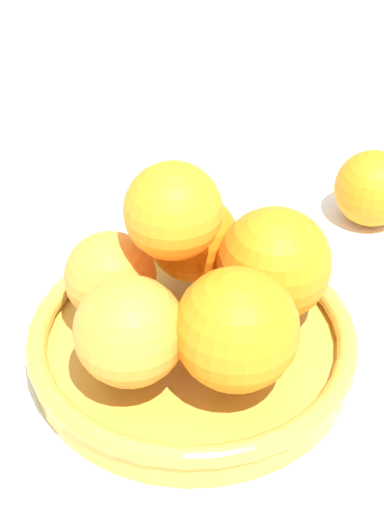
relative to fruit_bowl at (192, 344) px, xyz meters
The scene contains 4 objects.
ground_plane 0.02m from the fruit_bowl, ahead, with size 4.00×4.00×0.00m, color silver.
fruit_bowl is the anchor object (origin of this frame).
orange_pile 0.06m from the fruit_bowl, 125.70° to the left, with size 0.19×0.19×0.13m.
stray_orange 0.24m from the fruit_bowl, 151.27° to the right, with size 0.07×0.07×0.07m, color orange.
Camera 1 is at (0.16, 0.43, 0.45)m, focal length 60.00 mm.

